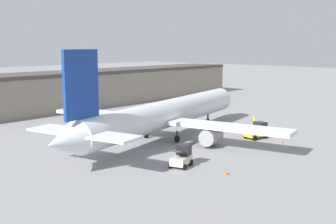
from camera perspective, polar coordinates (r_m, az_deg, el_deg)
name	(u,v)px	position (r m, az deg, el deg)	size (l,w,h in m)	color
ground_plane	(168,138)	(59.62, 0.00, -3.48)	(400.00, 400.00, 0.00)	gray
terminal_building	(91,88)	(91.79, -10.42, 3.20)	(83.38, 10.48, 7.62)	gray
airplane	(164,115)	(58.06, -0.53, -0.36)	(43.82, 35.85, 12.52)	silver
ground_crew_worker	(254,120)	(69.63, 11.60, -1.10)	(0.37, 0.37, 1.67)	#1E2338
baggage_tug	(257,131)	(60.25, 11.99, -2.55)	(3.42, 2.52, 2.25)	yellow
belt_loader_truck	(182,157)	(45.60, 1.89, -6.06)	(3.11, 2.51, 2.30)	beige
safety_cone_near	(226,172)	(43.27, 7.90, -8.06)	(0.36, 0.36, 0.55)	#EF590F
safety_cone_far	(282,141)	(58.11, 15.16, -3.86)	(0.36, 0.36, 0.55)	#EF590F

